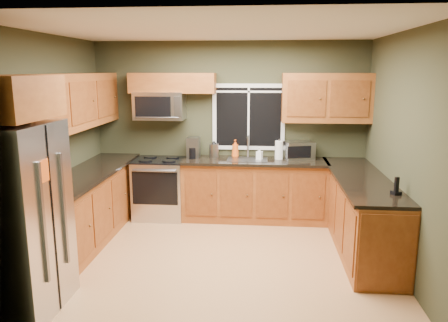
% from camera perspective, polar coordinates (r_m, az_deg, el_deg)
% --- Properties ---
extents(floor, '(4.20, 4.20, 0.00)m').
position_cam_1_polar(floor, '(5.48, -0.88, -12.61)').
color(floor, tan).
rests_on(floor, ground).
extents(ceiling, '(4.20, 4.20, 0.00)m').
position_cam_1_polar(ceiling, '(5.01, -0.98, 16.79)').
color(ceiling, white).
rests_on(ceiling, back_wall).
extents(back_wall, '(4.20, 0.00, 4.20)m').
position_cam_1_polar(back_wall, '(6.84, 0.69, 4.13)').
color(back_wall, '#333521').
rests_on(back_wall, ground).
extents(front_wall, '(4.20, 0.00, 4.20)m').
position_cam_1_polar(front_wall, '(3.33, -4.25, -4.16)').
color(front_wall, '#333521').
rests_on(front_wall, ground).
extents(left_wall, '(0.00, 3.60, 3.60)m').
position_cam_1_polar(left_wall, '(5.69, -22.46, 1.66)').
color(left_wall, '#333521').
rests_on(left_wall, ground).
extents(right_wall, '(0.00, 3.60, 3.60)m').
position_cam_1_polar(right_wall, '(5.28, 22.37, 0.93)').
color(right_wall, '#333521').
rests_on(right_wall, ground).
extents(window, '(1.12, 0.03, 1.02)m').
position_cam_1_polar(window, '(6.78, 3.23, 5.77)').
color(window, white).
rests_on(window, back_wall).
extents(base_cabinets_left, '(0.60, 2.65, 0.90)m').
position_cam_1_polar(base_cabinets_left, '(6.19, -17.30, -5.80)').
color(base_cabinets_left, brown).
rests_on(base_cabinets_left, ground).
extents(countertop_left, '(0.65, 2.65, 0.04)m').
position_cam_1_polar(countertop_left, '(6.06, -17.35, -1.57)').
color(countertop_left, black).
rests_on(countertop_left, base_cabinets_left).
extents(base_cabinets_back, '(2.17, 0.60, 0.90)m').
position_cam_1_polar(base_cabinets_back, '(6.71, 4.01, -3.91)').
color(base_cabinets_back, brown).
rests_on(base_cabinets_back, ground).
extents(countertop_back, '(2.17, 0.65, 0.04)m').
position_cam_1_polar(countertop_back, '(6.57, 4.07, -0.02)').
color(countertop_back, black).
rests_on(countertop_back, base_cabinets_back).
extents(base_cabinets_peninsula, '(0.60, 2.52, 0.90)m').
position_cam_1_polar(base_cabinets_peninsula, '(5.93, 17.39, -6.57)').
color(base_cabinets_peninsula, brown).
rests_on(base_cabinets_peninsula, ground).
extents(countertop_peninsula, '(0.65, 2.50, 0.04)m').
position_cam_1_polar(countertop_peninsula, '(5.80, 17.41, -2.14)').
color(countertop_peninsula, black).
rests_on(countertop_peninsula, base_cabinets_peninsula).
extents(upper_cabinets_left, '(0.33, 2.65, 0.72)m').
position_cam_1_polar(upper_cabinets_left, '(5.98, -19.34, 7.27)').
color(upper_cabinets_left, brown).
rests_on(upper_cabinets_left, left_wall).
extents(upper_cabinets_back_left, '(1.30, 0.33, 0.30)m').
position_cam_1_polar(upper_cabinets_back_left, '(6.74, -6.74, 10.08)').
color(upper_cabinets_back_left, brown).
rests_on(upper_cabinets_back_left, back_wall).
extents(upper_cabinets_back_right, '(1.30, 0.33, 0.72)m').
position_cam_1_polar(upper_cabinets_back_right, '(6.67, 13.23, 8.02)').
color(upper_cabinets_back_right, brown).
rests_on(upper_cabinets_back_right, back_wall).
extents(upper_cabinet_over_fridge, '(0.72, 0.90, 0.38)m').
position_cam_1_polar(upper_cabinet_over_fridge, '(4.32, -26.85, 7.43)').
color(upper_cabinet_over_fridge, brown).
rests_on(upper_cabinet_over_fridge, left_wall).
extents(refrigerator, '(0.74, 0.90, 1.80)m').
position_cam_1_polar(refrigerator, '(4.52, -25.51, -6.96)').
color(refrigerator, '#B7B7BC').
rests_on(refrigerator, ground).
extents(range, '(0.76, 0.69, 0.94)m').
position_cam_1_polar(range, '(6.86, -8.34, -3.49)').
color(range, '#B7B7BC').
rests_on(range, ground).
extents(microwave, '(0.76, 0.41, 0.42)m').
position_cam_1_polar(microwave, '(6.78, -8.39, 7.16)').
color(microwave, '#B7B7BC').
rests_on(microwave, back_wall).
extents(sink, '(0.60, 0.42, 0.36)m').
position_cam_1_polar(sink, '(6.59, 3.07, 0.30)').
color(sink, slate).
rests_on(sink, countertop_back).
extents(toaster_oven, '(0.50, 0.44, 0.27)m').
position_cam_1_polar(toaster_oven, '(6.70, 9.70, 1.41)').
color(toaster_oven, '#B7B7BC').
rests_on(toaster_oven, countertop_back).
extents(coffee_maker, '(0.19, 0.26, 0.31)m').
position_cam_1_polar(coffee_maker, '(6.72, -4.03, 1.69)').
color(coffee_maker, slate).
rests_on(coffee_maker, countertop_back).
extents(kettle, '(0.18, 0.18, 0.26)m').
position_cam_1_polar(kettle, '(6.71, -1.32, 1.47)').
color(kettle, '#B7B7BC').
rests_on(kettle, countertop_back).
extents(paper_towel_roll, '(0.13, 0.13, 0.31)m').
position_cam_1_polar(paper_towel_roll, '(6.63, 7.18, 1.43)').
color(paper_towel_roll, white).
rests_on(paper_towel_roll, countertop_back).
extents(soap_bottle_a, '(0.13, 0.13, 0.28)m').
position_cam_1_polar(soap_bottle_a, '(6.73, 1.49, 1.64)').
color(soap_bottle_a, '#E85915').
rests_on(soap_bottle_a, countertop_back).
extents(soap_bottle_b, '(0.11, 0.11, 0.18)m').
position_cam_1_polar(soap_bottle_b, '(6.58, 4.65, 0.97)').
color(soap_bottle_b, white).
rests_on(soap_bottle_b, countertop_back).
extents(cordless_phone, '(0.11, 0.11, 0.20)m').
position_cam_1_polar(cordless_phone, '(5.09, 21.58, -3.45)').
color(cordless_phone, black).
rests_on(cordless_phone, countertop_peninsula).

